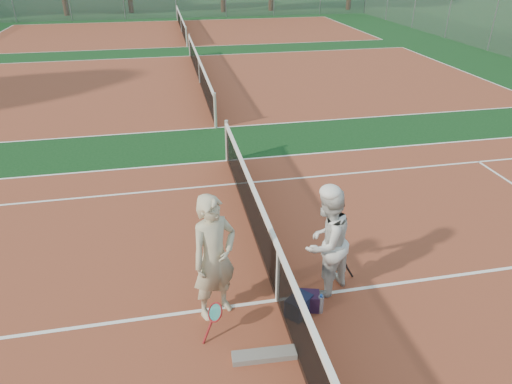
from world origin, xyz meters
TOP-DOWN VIEW (x-y plane):
  - ground at (0.00, 0.00)m, footprint 130.00×130.00m
  - court_main at (0.00, 0.00)m, footprint 23.77×10.97m
  - court_far_a at (0.00, 13.50)m, footprint 23.77×10.97m
  - court_far_b at (0.00, 27.00)m, footprint 23.77×10.97m
  - net_main at (0.00, 0.00)m, footprint 0.10×10.98m
  - net_far_a at (0.00, 13.50)m, footprint 0.10×10.98m
  - net_far_b at (0.00, 27.00)m, footprint 0.10×10.98m
  - player_a at (-0.96, -0.05)m, footprint 0.87×0.76m
  - player_b at (0.78, 0.12)m, footprint 1.13×1.08m
  - racket_red at (-1.03, -0.51)m, footprint 0.44×0.43m
  - racket_black_held at (1.15, 0.28)m, footprint 0.36×0.31m
  - racket_spare at (0.20, -0.29)m, footprint 0.43×0.65m
  - sports_bag_navy at (0.25, -0.35)m, footprint 0.47×0.46m
  - sports_bag_purple at (0.41, -0.26)m, footprint 0.41×0.33m
  - net_cover_canvas at (-0.44, -1.08)m, footprint 0.89×0.25m
  - water_bottle at (0.58, -0.39)m, footprint 0.09×0.09m

SIDE VIEW (x-z plane):
  - ground at x=0.00m, z-range 0.00..0.00m
  - court_main at x=0.00m, z-range 0.00..0.01m
  - court_far_a at x=0.00m, z-range 0.00..0.01m
  - court_far_b at x=0.00m, z-range 0.00..0.01m
  - racket_spare at x=0.20m, z-range 0.00..0.03m
  - net_cover_canvas at x=-0.44m, z-range 0.00..0.09m
  - sports_bag_purple at x=0.41m, z-range 0.00..0.29m
  - water_bottle at x=0.58m, z-range 0.00..0.30m
  - sports_bag_navy at x=0.25m, z-range 0.00..0.31m
  - racket_red at x=-1.03m, z-range 0.00..0.52m
  - racket_black_held at x=1.15m, z-range 0.00..0.53m
  - net_main at x=0.00m, z-range 0.00..1.02m
  - net_far_a at x=0.00m, z-range 0.00..1.02m
  - net_far_b at x=0.00m, z-range 0.00..1.02m
  - player_b at x=0.78m, z-range 0.00..1.83m
  - player_a at x=-0.96m, z-range 0.00..2.00m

